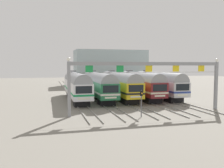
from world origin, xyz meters
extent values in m
plane|color=gray|center=(0.00, 0.00, 0.00)|extent=(160.00, 160.00, 0.00)
cube|color=gray|center=(-8.35, 17.00, 0.07)|extent=(0.07, 70.00, 0.15)
cube|color=gray|center=(-6.91, 17.00, 0.07)|extent=(0.07, 70.00, 0.15)
cube|color=gray|center=(-4.53, 17.00, 0.07)|extent=(0.07, 70.00, 0.15)
cube|color=gray|center=(-3.10, 17.00, 0.07)|extent=(0.07, 70.00, 0.15)
cube|color=gray|center=(-0.72, 17.00, 0.07)|extent=(0.07, 70.00, 0.15)
cube|color=gray|center=(0.72, 17.00, 0.07)|extent=(0.07, 70.00, 0.15)
cube|color=gray|center=(3.10, 17.00, 0.07)|extent=(0.07, 70.00, 0.15)
cube|color=gray|center=(4.53, 17.00, 0.07)|extent=(0.07, 70.00, 0.15)
cube|color=gray|center=(6.91, 17.00, 0.07)|extent=(0.07, 70.00, 0.15)
cube|color=gray|center=(8.35, 17.00, 0.07)|extent=(0.07, 70.00, 0.15)
cube|color=white|center=(-7.63, 0.00, 2.23)|extent=(2.85, 18.00, 2.35)
cube|color=#198C4C|center=(-7.63, 0.00, 1.87)|extent=(2.88, 18.02, 0.28)
cylinder|color=gray|center=(-7.63, 0.00, 3.40)|extent=(2.74, 17.64, 2.74)
cube|color=black|center=(-7.63, -9.02, 2.70)|extent=(2.28, 0.06, 1.03)
cube|color=silver|center=(-7.63, -9.02, 1.47)|extent=(1.71, 0.05, 0.24)
cube|color=black|center=(-7.63, -6.30, 0.53)|extent=(2.28, 2.60, 1.05)
cube|color=black|center=(-7.63, 6.30, 0.53)|extent=(2.28, 2.60, 1.05)
cube|color=#4C4C51|center=(-7.63, 5.04, 4.95)|extent=(1.10, 1.10, 0.20)
cube|color=#236B42|center=(-3.81, 0.00, 2.23)|extent=(2.85, 18.00, 2.35)
cube|color=silver|center=(-3.81, 0.00, 1.87)|extent=(2.88, 18.02, 0.28)
cylinder|color=gray|center=(-3.81, 0.00, 3.40)|extent=(2.74, 17.64, 2.74)
cube|color=black|center=(-3.81, -9.02, 2.70)|extent=(2.28, 0.06, 1.03)
cube|color=silver|center=(-3.81, -9.02, 1.47)|extent=(1.71, 0.05, 0.24)
cube|color=black|center=(-3.81, -6.30, 0.53)|extent=(2.28, 2.60, 1.05)
cube|color=black|center=(-3.81, 6.30, 0.53)|extent=(2.28, 2.60, 1.05)
cube|color=#4C4C51|center=(-3.81, 5.04, 4.95)|extent=(1.10, 1.10, 0.20)
cube|color=gold|center=(0.00, 0.00, 2.23)|extent=(2.85, 18.00, 2.35)
cube|color=black|center=(0.00, 0.00, 1.87)|extent=(2.88, 18.02, 0.28)
cylinder|color=gray|center=(0.00, 0.00, 3.40)|extent=(2.74, 17.64, 2.74)
cube|color=black|center=(0.00, -9.02, 2.70)|extent=(2.28, 0.06, 1.03)
cube|color=silver|center=(0.00, -9.02, 1.47)|extent=(1.71, 0.05, 0.24)
cube|color=black|center=(0.00, -6.30, 0.53)|extent=(2.28, 2.60, 1.05)
cube|color=black|center=(0.00, 6.30, 0.53)|extent=(2.28, 2.60, 1.05)
cube|color=#4C4C51|center=(0.00, 5.04, 4.95)|extent=(1.10, 1.10, 0.20)
cube|color=maroon|center=(3.81, 0.00, 2.23)|extent=(2.85, 18.00, 2.35)
cube|color=beige|center=(3.81, 0.00, 1.87)|extent=(2.88, 18.02, 0.28)
cylinder|color=gray|center=(3.81, 0.00, 3.40)|extent=(2.74, 17.64, 2.74)
cube|color=black|center=(3.81, -9.02, 2.70)|extent=(2.28, 0.06, 1.03)
cube|color=silver|center=(3.81, -9.02, 1.47)|extent=(1.71, 0.05, 0.24)
cube|color=black|center=(3.81, -6.30, 0.53)|extent=(2.28, 2.60, 1.05)
cube|color=black|center=(3.81, 6.30, 0.53)|extent=(2.28, 2.60, 1.05)
cube|color=#4C4C51|center=(3.81, 5.04, 4.95)|extent=(1.10, 1.10, 0.20)
cube|color=silver|center=(7.63, 0.00, 2.23)|extent=(2.85, 18.00, 2.35)
cube|color=navy|center=(7.63, 0.00, 1.87)|extent=(2.88, 18.02, 0.28)
cylinder|color=gray|center=(7.63, 0.00, 3.40)|extent=(2.74, 17.64, 2.74)
cube|color=black|center=(7.63, -9.02, 2.70)|extent=(2.28, 0.06, 1.03)
cube|color=silver|center=(7.63, -9.02, 1.47)|extent=(1.71, 0.05, 0.24)
cube|color=black|center=(7.63, -6.30, 0.53)|extent=(2.28, 2.60, 1.05)
cube|color=black|center=(7.63, 6.30, 0.53)|extent=(2.28, 2.60, 1.05)
cube|color=#4C4C51|center=(7.63, 5.04, 4.95)|extent=(1.10, 1.10, 0.20)
cube|color=gray|center=(-10.03, -13.50, 3.25)|extent=(0.36, 0.36, 6.50)
cube|color=gray|center=(10.03, -13.50, 3.25)|extent=(0.36, 0.36, 6.50)
cube|color=gray|center=(0.00, -13.50, 6.25)|extent=(20.06, 0.32, 0.44)
cube|color=#198C3F|center=(-7.63, -13.50, 5.63)|extent=(0.90, 0.08, 0.80)
cube|color=#198C3F|center=(-3.81, -13.50, 5.63)|extent=(0.90, 0.08, 0.80)
cube|color=yellow|center=(0.00, -13.50, 5.63)|extent=(0.90, 0.08, 0.80)
cube|color=yellow|center=(3.81, -13.50, 5.63)|extent=(0.90, 0.08, 0.80)
cube|color=yellow|center=(7.63, -13.50, 5.63)|extent=(0.90, 0.08, 0.80)
sphere|color=white|center=(-10.03, -13.50, 6.75)|extent=(0.44, 0.44, 0.44)
sphere|color=white|center=(10.03, -13.50, 6.75)|extent=(0.44, 0.44, 0.44)
cylinder|color=#3F382D|center=(0.00, -13.50, 5.15)|extent=(20.06, 0.03, 0.03)
cylinder|color=#59595E|center=(-1.91, -15.82, 1.58)|extent=(0.12, 0.12, 3.16)
cube|color=black|center=(-1.91, -15.82, 2.81)|extent=(0.28, 0.24, 0.60)
sphere|color=orange|center=(-1.91, -15.96, 2.81)|extent=(0.18, 0.18, 0.18)
cube|color=#9EB2B7|center=(6.74, 32.20, 5.36)|extent=(22.03, 10.00, 10.72)
camera|label=1|loc=(-12.39, -41.79, 6.06)|focal=38.65mm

